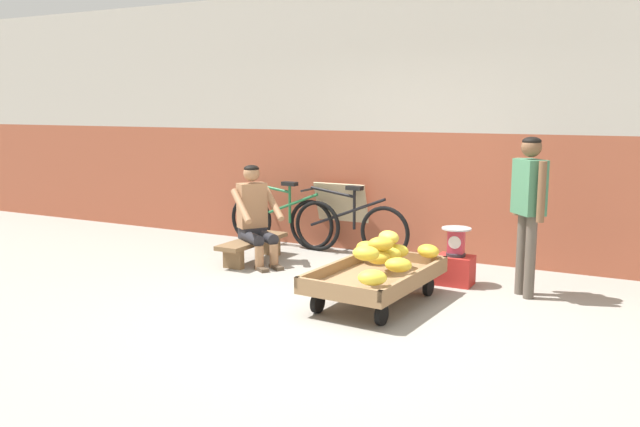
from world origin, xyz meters
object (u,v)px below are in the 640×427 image
(bicycle_far_left, at_px, (347,226))
(vendor_seated, at_px, (255,215))
(low_bench, at_px, (253,245))
(banana_cart, at_px, (376,279))
(bicycle_near_left, at_px, (283,220))
(weighing_scale, at_px, (456,241))
(sign_board, at_px, (343,216))
(plastic_crate, at_px, (455,270))
(customer_adult, at_px, (529,198))

(bicycle_far_left, bearing_deg, vendor_seated, -129.19)
(low_bench, height_order, vendor_seated, vendor_seated)
(banana_cart, distance_m, bicycle_near_left, 2.70)
(vendor_seated, distance_m, weighing_scale, 2.33)
(weighing_scale, bearing_deg, banana_cart, -115.11)
(low_bench, distance_m, sign_board, 1.31)
(banana_cart, bearing_deg, bicycle_near_left, 139.02)
(weighing_scale, height_order, bicycle_near_left, bicycle_near_left)
(banana_cart, distance_m, bicycle_far_left, 2.08)
(plastic_crate, xyz_separation_m, sign_board, (-1.75, 1.00, 0.28))
(bicycle_far_left, bearing_deg, bicycle_near_left, 179.06)
(banana_cart, relative_size, bicycle_far_left, 0.90)
(bicycle_far_left, distance_m, customer_adult, 2.52)
(plastic_crate, xyz_separation_m, weighing_scale, (0.00, -0.00, 0.30))
(vendor_seated, relative_size, plastic_crate, 3.17)
(vendor_seated, relative_size, customer_adult, 0.75)
(bicycle_far_left, relative_size, sign_board, 1.93)
(banana_cart, relative_size, plastic_crate, 4.17)
(vendor_seated, distance_m, plastic_crate, 2.37)
(weighing_scale, distance_m, bicycle_far_left, 1.76)
(weighing_scale, bearing_deg, low_bench, -177.49)
(weighing_scale, distance_m, bicycle_near_left, 2.62)
(banana_cart, relative_size, weighing_scale, 5.00)
(banana_cart, xyz_separation_m, customer_adult, (1.18, 0.90, 0.71))
(bicycle_near_left, bearing_deg, weighing_scale, -17.14)
(vendor_seated, bearing_deg, banana_cart, -24.36)
(banana_cart, xyz_separation_m, bicycle_near_left, (-2.03, 1.77, 0.11))
(bicycle_near_left, bearing_deg, low_bench, -83.37)
(bicycle_near_left, bearing_deg, customer_adult, -15.15)
(sign_board, bearing_deg, bicycle_near_left, -162.81)
(low_bench, bearing_deg, plastic_crate, 2.54)
(vendor_seated, relative_size, weighing_scale, 3.80)
(plastic_crate, xyz_separation_m, bicycle_far_left, (-1.58, 0.76, 0.20))
(sign_board, bearing_deg, banana_cart, -57.32)
(low_bench, height_order, customer_adult, customer_adult)
(bicycle_far_left, bearing_deg, banana_cart, -57.49)
(low_bench, bearing_deg, customer_adult, 0.14)
(low_bench, distance_m, bicycle_far_left, 1.20)
(plastic_crate, bearing_deg, vendor_seated, -176.18)
(weighing_scale, relative_size, bicycle_far_left, 0.18)
(bicycle_far_left, height_order, customer_adult, customer_adult)
(weighing_scale, distance_m, sign_board, 2.02)
(vendor_seated, bearing_deg, customer_adult, 1.07)
(sign_board, distance_m, customer_adult, 2.74)
(banana_cart, xyz_separation_m, weighing_scale, (0.47, 1.00, 0.21))
(vendor_seated, xyz_separation_m, weighing_scale, (2.33, 0.15, -0.11))
(bicycle_near_left, height_order, customer_adult, customer_adult)
(vendor_seated, distance_m, bicycle_near_left, 0.97)
(bicycle_near_left, relative_size, bicycle_far_left, 1.00)
(plastic_crate, bearing_deg, banana_cart, -115.08)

